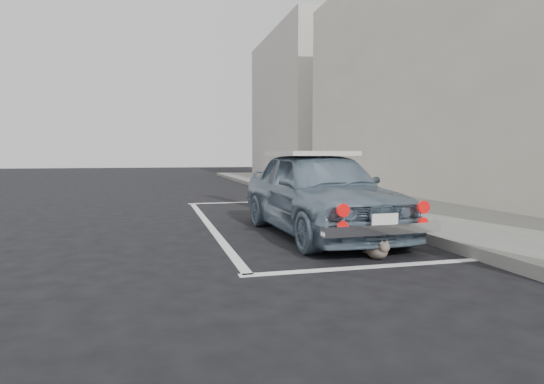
# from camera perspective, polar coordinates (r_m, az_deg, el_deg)

# --- Properties ---
(ground) EXTENTS (80.00, 80.00, 0.00)m
(ground) POSITION_cam_1_polar(r_m,az_deg,el_deg) (5.42, 5.39, -8.43)
(ground) COLOR black
(ground) RESTS_ON ground
(sidewalk) EXTENTS (2.80, 40.00, 0.15)m
(sidewalk) POSITION_cam_1_polar(r_m,az_deg,el_deg) (8.65, 21.01, -3.28)
(sidewalk) COLOR #60605C
(sidewalk) RESTS_ON ground
(shop_building) EXTENTS (3.50, 18.00, 7.00)m
(shop_building) POSITION_cam_1_polar(r_m,az_deg,el_deg) (12.31, 28.17, 14.72)
(shop_building) COLOR beige
(shop_building) RESTS_ON ground
(building_far) EXTENTS (3.50, 10.00, 8.00)m
(building_far) POSITION_cam_1_polar(r_m,az_deg,el_deg) (26.40, 3.57, 10.73)
(building_far) COLOR #B4ADA3
(building_far) RESTS_ON ground
(pline_rear) EXTENTS (3.00, 0.12, 0.01)m
(pline_rear) POSITION_cam_1_polar(r_m,az_deg,el_deg) (5.17, 12.60, -9.13)
(pline_rear) COLOR silver
(pline_rear) RESTS_ON ground
(pline_front) EXTENTS (3.00, 0.12, 0.01)m
(pline_front) POSITION_cam_1_polar(r_m,az_deg,el_deg) (11.75, -3.16, -1.28)
(pline_front) COLOR silver
(pline_front) RESTS_ON ground
(pline_side) EXTENTS (0.12, 7.00, 0.01)m
(pline_side) POSITION_cam_1_polar(r_m,az_deg,el_deg) (8.10, -7.98, -4.04)
(pline_side) COLOR silver
(pline_side) RESTS_ON ground
(retro_coupe) EXTENTS (1.72, 3.95, 1.32)m
(retro_coupe) POSITION_cam_1_polar(r_m,az_deg,el_deg) (7.01, 5.89, 0.08)
(retro_coupe) COLOR slate
(retro_coupe) RESTS_ON ground
(cat) EXTENTS (0.26, 0.48, 0.26)m
(cat) POSITION_cam_1_polar(r_m,az_deg,el_deg) (5.53, 13.10, -7.02)
(cat) COLOR #726457
(cat) RESTS_ON ground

